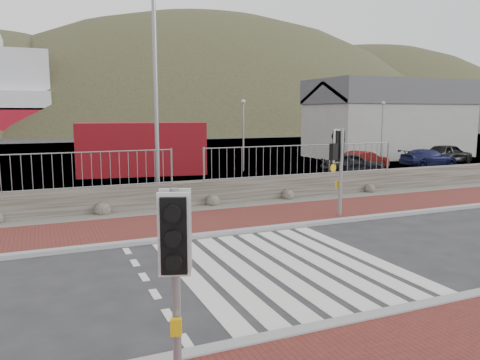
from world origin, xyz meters
name	(u,v)px	position (x,y,z in m)	size (l,w,h in m)	color
ground	(283,266)	(0.00, 0.00, 0.00)	(220.00, 220.00, 0.00)	#28282B
sidewalk_far	(214,221)	(0.00, 4.50, 0.04)	(40.00, 3.00, 0.08)	maroon
kerb_near	(370,317)	(0.00, -3.00, 0.05)	(40.00, 0.25, 0.12)	gray
kerb_far	(232,232)	(0.00, 3.00, 0.05)	(40.00, 0.25, 0.12)	gray
zebra_crossing	(283,266)	(0.00, 0.00, 0.01)	(4.62, 5.60, 0.01)	silver
gravel_strip	(194,209)	(0.00, 6.50, 0.03)	(40.00, 1.50, 0.06)	#59544C
stone_wall	(187,194)	(0.00, 7.30, 0.45)	(40.00, 0.60, 0.90)	#423E37
railing	(188,157)	(0.00, 7.15, 1.82)	(18.07, 0.07, 1.22)	gray
quay	(109,157)	(0.00, 27.90, 0.00)	(120.00, 40.00, 0.50)	#4C4C4F
water	(75,136)	(0.00, 62.90, 0.00)	(220.00, 50.00, 0.05)	#3F4C54
harbor_building	(389,118)	(20.00, 19.90, 2.93)	(12.20, 6.20, 5.80)	#9E9E99
hills_backdrop	(106,242)	(6.74, 87.90, -23.05)	(254.00, 90.00, 100.00)	#313520
traffic_signal_near	(175,250)	(-3.48, -3.81, 1.83)	(0.42, 0.33, 2.55)	gray
traffic_signal_far	(341,154)	(3.95, 3.50, 2.09)	(0.71, 0.34, 2.89)	gray
streetlight	(159,68)	(-0.72, 8.09, 4.96)	(1.87, 0.32, 8.81)	gray
shipping_container	(142,148)	(0.34, 17.04, 1.42)	(6.81, 2.84, 2.84)	maroon
car_a	(352,163)	(11.15, 12.48, 0.59)	(1.39, 3.44, 1.17)	black
car_b	(363,160)	(12.93, 13.81, 0.56)	(1.18, 3.39, 1.12)	#4E0D0B
car_c	(429,158)	(17.70, 13.44, 0.55)	(1.54, 3.80, 1.10)	#14173E
car_e	(448,154)	(20.30, 14.35, 0.65)	(1.55, 3.84, 1.31)	black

